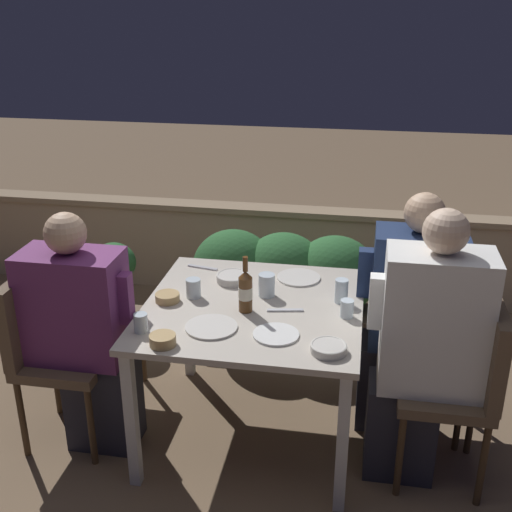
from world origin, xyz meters
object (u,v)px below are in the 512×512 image
chair_right_near (466,376)px  person_white_polo (424,350)px  chair_left_near (47,341)px  chair_left_far (80,307)px  chair_right_far (445,334)px  potted_plant (115,279)px  beer_bottle (245,291)px  person_purple_stripe (85,335)px  person_navy_jumper (407,315)px

chair_right_near → person_white_polo: 0.22m
chair_left_near → chair_left_far: 0.37m
person_white_polo → chair_right_far: bearing=69.5°
person_white_polo → chair_left_far: bearing=169.4°
potted_plant → beer_bottle: bearing=-42.1°
potted_plant → chair_left_far: bearing=-82.3°
person_white_polo → beer_bottle: person_white_polo is taller
person_purple_stripe → beer_bottle: 0.80m
person_white_polo → person_navy_jumper: (-0.06, 0.36, -0.02)m
person_purple_stripe → person_white_polo: (1.56, 0.04, 0.05)m
chair_right_near → chair_right_far: size_ratio=1.00×
beer_bottle → potted_plant: (-1.04, 0.94, -0.44)m
beer_bottle → person_white_polo: bearing=-6.6°
chair_left_far → potted_plant: size_ratio=1.41×
chair_left_far → person_white_polo: 1.79m
chair_left_far → person_white_polo: person_white_polo is taller
chair_right_far → person_navy_jumper: 0.21m
chair_left_far → potted_plant: chair_left_far is taller
chair_left_far → beer_bottle: bearing=-13.9°
chair_left_near → beer_bottle: bearing=8.1°
chair_right_near → potted_plant: 2.30m
chair_left_near → person_purple_stripe: bearing=-0.0°
person_white_polo → potted_plant: size_ratio=2.08×
chair_left_near → chair_right_near: 1.95m
chair_right_near → beer_bottle: (-1.00, 0.09, 0.28)m
beer_bottle → chair_right_far: bearing=15.9°
chair_left_far → potted_plant: 0.73m
chair_left_near → chair_left_far: size_ratio=1.00×
person_white_polo → potted_plant: bearing=150.8°
chair_left_near → chair_right_far: same height
beer_bottle → potted_plant: beer_bottle is taller
chair_left_far → person_white_polo: bearing=-10.6°
chair_right_near → chair_right_far: bearing=98.7°
chair_right_far → chair_left_near: bearing=-167.9°
person_white_polo → chair_left_near: bearing=-178.6°
chair_left_near → person_white_polo: size_ratio=0.68×
person_white_polo → potted_plant: 2.14m
chair_left_far → chair_right_near: bearing=-9.6°
person_purple_stripe → person_navy_jumper: person_navy_jumper is taller
chair_right_near → person_white_polo: person_white_polo is taller
person_purple_stripe → chair_left_near: bearing=180.0°
person_purple_stripe → chair_left_far: size_ratio=1.36×
chair_right_near → beer_bottle: beer_bottle is taller
person_purple_stripe → chair_right_far: size_ratio=1.36×
chair_left_far → beer_bottle: (0.95, -0.23, 0.28)m
person_white_polo → chair_right_far: 0.40m
chair_left_far → chair_right_near: same height
person_navy_jumper → chair_left_far: bearing=-178.8°
chair_left_far → chair_left_near: bearing=-89.7°
person_purple_stripe → person_navy_jumper: 1.56m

